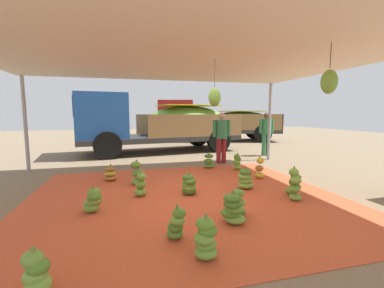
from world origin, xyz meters
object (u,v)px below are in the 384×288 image
(banana_bunch_12, at_px, (237,162))
(cargo_truck_far, at_px, (214,121))
(banana_bunch_1, at_px, (245,179))
(banana_bunch_4, at_px, (260,169))
(banana_bunch_10, at_px, (294,183))
(worker_0, at_px, (221,134))
(banana_bunch_0, at_px, (209,162))
(banana_bunch_7, at_px, (295,190))
(banana_bunch_3, at_px, (93,201))
(banana_bunch_5, at_px, (36,273))
(banana_bunch_13, at_px, (110,174))
(banana_bunch_6, at_px, (238,203))
(cargo_truck_main, at_px, (156,123))
(worker_1, at_px, (266,131))
(banana_bunch_14, at_px, (206,239))
(banana_bunch_2, at_px, (176,224))
(banana_bunch_11, at_px, (189,185))
(banana_bunch_15, at_px, (233,209))
(banana_bunch_8, at_px, (137,174))
(banana_bunch_9, at_px, (141,185))

(banana_bunch_12, xyz_separation_m, cargo_truck_far, (2.05, 7.98, 0.98))
(banana_bunch_1, height_order, banana_bunch_4, banana_bunch_4)
(banana_bunch_10, relative_size, worker_0, 0.35)
(banana_bunch_0, bearing_deg, banana_bunch_7, -78.35)
(banana_bunch_3, bearing_deg, banana_bunch_12, 33.02)
(banana_bunch_5, bearing_deg, banana_bunch_13, 83.91)
(banana_bunch_6, height_order, cargo_truck_far, cargo_truck_far)
(banana_bunch_5, xyz_separation_m, cargo_truck_main, (2.09, 8.52, 1.05))
(banana_bunch_4, height_order, cargo_truck_main, cargo_truck_main)
(worker_1, bearing_deg, banana_bunch_13, -156.30)
(banana_bunch_14, xyz_separation_m, worker_0, (2.21, 5.29, 0.75))
(banana_bunch_7, height_order, banana_bunch_13, banana_bunch_7)
(banana_bunch_2, relative_size, banana_bunch_11, 1.03)
(banana_bunch_10, height_order, cargo_truck_main, cargo_truck_main)
(banana_bunch_6, height_order, cargo_truck_main, cargo_truck_main)
(banana_bunch_6, distance_m, banana_bunch_14, 1.35)
(banana_bunch_6, distance_m, banana_bunch_12, 3.41)
(banana_bunch_6, relative_size, banana_bunch_11, 1.06)
(banana_bunch_2, height_order, banana_bunch_15, banana_bunch_15)
(banana_bunch_6, relative_size, banana_bunch_14, 0.95)
(banana_bunch_5, relative_size, cargo_truck_main, 0.06)
(banana_bunch_10, bearing_deg, banana_bunch_6, -156.23)
(banana_bunch_8, xyz_separation_m, banana_bunch_10, (2.99, -1.55, 0.01))
(banana_bunch_0, height_order, banana_bunch_3, banana_bunch_0)
(banana_bunch_5, relative_size, banana_bunch_13, 1.09)
(worker_0, bearing_deg, banana_bunch_0, -134.18)
(banana_bunch_12, bearing_deg, banana_bunch_9, -148.72)
(banana_bunch_0, distance_m, banana_bunch_11, 2.61)
(banana_bunch_4, height_order, banana_bunch_12, banana_bunch_4)
(banana_bunch_12, bearing_deg, banana_bunch_3, -146.98)
(banana_bunch_1, distance_m, banana_bunch_15, 1.86)
(banana_bunch_13, relative_size, banana_bunch_14, 0.79)
(banana_bunch_0, height_order, banana_bunch_5, banana_bunch_0)
(banana_bunch_12, height_order, cargo_truck_main, cargo_truck_main)
(banana_bunch_1, height_order, banana_bunch_10, banana_bunch_10)
(banana_bunch_10, bearing_deg, banana_bunch_12, 92.71)
(banana_bunch_14, bearing_deg, banana_bunch_10, 35.42)
(banana_bunch_13, distance_m, cargo_truck_far, 10.05)
(banana_bunch_13, bearing_deg, banana_bunch_3, -94.43)
(banana_bunch_1, relative_size, banana_bunch_14, 0.95)
(banana_bunch_0, distance_m, worker_0, 1.22)
(banana_bunch_14, bearing_deg, banana_bunch_4, 52.19)
(banana_bunch_2, bearing_deg, banana_bunch_0, 66.47)
(banana_bunch_15, bearing_deg, banana_bunch_12, 64.71)
(banana_bunch_3, height_order, banana_bunch_12, banana_bunch_12)
(banana_bunch_12, height_order, banana_bunch_13, banana_bunch_12)
(banana_bunch_10, distance_m, banana_bunch_14, 2.92)
(banana_bunch_6, xyz_separation_m, banana_bunch_12, (1.39, 3.12, 0.02))
(banana_bunch_5, xyz_separation_m, banana_bunch_15, (2.34, 0.96, 0.02))
(banana_bunch_1, xyz_separation_m, banana_bunch_14, (-1.65, -2.37, 0.01))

